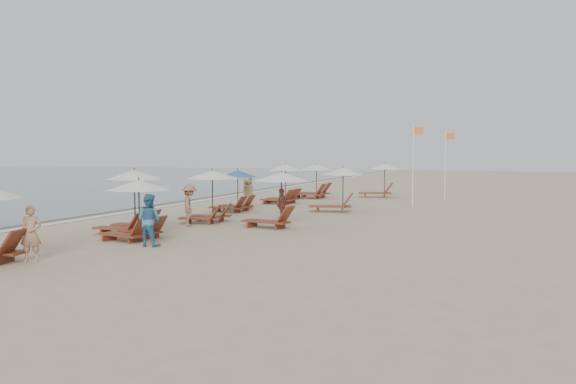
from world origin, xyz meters
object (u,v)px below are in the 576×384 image
at_px(lounger_station_6, 312,182).
at_px(lounger_station_3, 209,193).
at_px(inland_station_1, 337,186).
at_px(lounger_station_2, 130,202).
at_px(inland_station_0, 275,194).
at_px(beachgoer_far_b, 248,192).
at_px(inland_station_2, 380,178).
at_px(beachgoer_mid_b, 189,205).
at_px(flag_pole_near, 414,161).
at_px(lounger_station_1, 135,208).
at_px(beachgoer_near, 31,234).
at_px(lounger_station_4, 234,191).
at_px(beachgoer_far_a, 282,205).
at_px(lounger_station_5, 282,185).
at_px(beachgoer_mid_a, 149,220).

bearing_deg(lounger_station_6, lounger_station_3, -89.58).
xyz_separation_m(lounger_station_6, inland_station_1, (3.94, -7.70, 0.25)).
bearing_deg(lounger_station_2, inland_station_0, 37.32).
relative_size(lounger_station_2, beachgoer_far_b, 1.37).
bearing_deg(inland_station_2, beachgoer_far_b, -115.89).
xyz_separation_m(beachgoer_mid_b, flag_pole_near, (7.18, 11.59, 1.68)).
distance_m(lounger_station_6, flag_pole_near, 8.21).
xyz_separation_m(lounger_station_1, inland_station_2, (3.84, 21.57, 0.16)).
height_order(inland_station_2, beachgoer_near, inland_station_2).
distance_m(lounger_station_4, inland_station_0, 6.67).
bearing_deg(beachgoer_far_a, lounger_station_4, -126.06).
distance_m(beachgoer_mid_b, flag_pole_near, 13.74).
xyz_separation_m(lounger_station_5, beachgoer_near, (0.20, -19.07, -0.31)).
relative_size(beachgoer_near, beachgoer_far_b, 0.89).
distance_m(lounger_station_2, beachgoer_near, 5.74).
bearing_deg(beachgoer_near, beachgoer_mid_a, 35.32).
bearing_deg(beachgoer_far_b, inland_station_2, -15.04).
distance_m(inland_station_1, beachgoer_far_b, 4.94).
relative_size(lounger_station_1, lounger_station_6, 0.88).
height_order(lounger_station_4, inland_station_0, inland_station_0).
distance_m(lounger_station_1, beachgoer_mid_b, 3.88).
xyz_separation_m(lounger_station_5, inland_station_0, (3.74, -10.04, 0.26)).
bearing_deg(lounger_station_2, lounger_station_1, -48.27).
bearing_deg(lounger_station_3, inland_station_1, 58.60).
bearing_deg(lounger_station_2, inland_station_1, 63.96).
relative_size(lounger_station_3, inland_station_1, 0.88).
distance_m(lounger_station_5, beachgoer_far_b, 3.38).
bearing_deg(inland_station_1, lounger_station_6, 117.10).
xyz_separation_m(lounger_station_1, beachgoer_near, (-0.26, -4.35, -0.34)).
relative_size(inland_station_0, inland_station_2, 0.95).
relative_size(lounger_station_6, beachgoer_far_a, 1.86).
bearing_deg(beachgoer_far_b, lounger_station_4, -168.40).
height_order(lounger_station_3, beachgoer_far_b, lounger_station_3).
relative_size(lounger_station_3, beachgoer_near, 1.61).
height_order(inland_station_1, inland_station_2, same).
height_order(lounger_station_6, inland_station_1, inland_station_1).
bearing_deg(lounger_station_1, lounger_station_5, 91.79).
distance_m(lounger_station_2, inland_station_2, 20.87).
relative_size(lounger_station_2, inland_station_1, 0.85).
relative_size(lounger_station_2, lounger_station_4, 1.02).
xyz_separation_m(lounger_station_4, inland_station_1, (4.90, 1.79, 0.24)).
distance_m(lounger_station_5, beachgoer_mid_b, 10.87).
height_order(lounger_station_6, inland_station_0, inland_station_0).
bearing_deg(lounger_station_2, lounger_station_3, 73.62).
bearing_deg(inland_station_2, lounger_station_5, -122.18).
bearing_deg(lounger_station_3, flag_pole_near, 55.44).
xyz_separation_m(lounger_station_3, lounger_station_5, (-0.46, 9.48, -0.18)).
height_order(inland_station_1, beachgoer_far_a, inland_station_1).
xyz_separation_m(lounger_station_2, lounger_station_3, (1.16, 3.94, 0.12)).
distance_m(beachgoer_far_b, flag_pole_near, 9.23).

